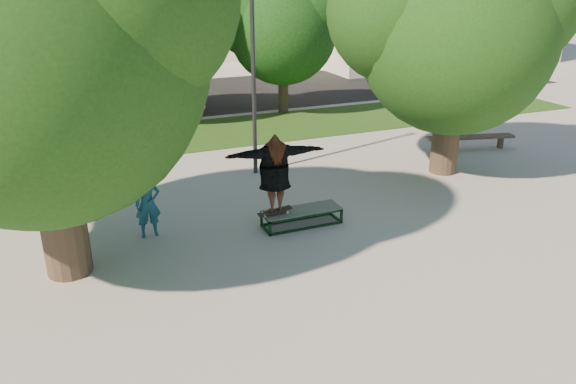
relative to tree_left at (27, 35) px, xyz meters
name	(u,v)px	position (x,y,z in m)	size (l,w,h in m)	color
ground	(291,255)	(4.29, -1.09, -4.42)	(120.00, 120.00, 0.00)	#A6A099
grass_strip	(214,133)	(5.29, 8.41, -4.41)	(30.00, 4.00, 0.02)	#234513
asphalt_strip	(153,99)	(4.29, 14.91, -4.42)	(40.00, 8.00, 0.01)	black
tree_left	(27,35)	(0.00, 0.00, 0.00)	(6.96, 5.95, 7.12)	#38281E
tree_right	(453,24)	(10.21, 1.99, -0.33)	(6.24, 5.33, 6.51)	#38281E
bg_tree_mid	(132,12)	(3.22, 10.98, -0.41)	(5.76, 4.92, 6.24)	#38281E
bg_tree_right	(281,23)	(8.73, 10.47, -0.93)	(5.04, 4.31, 5.43)	#38281E
lamppost	(253,61)	(5.29, 3.91, -1.27)	(0.25, 0.15, 6.11)	#2D2D30
grind_box	(302,217)	(5.08, 0.16, -4.23)	(1.80, 0.60, 0.38)	#103219
skater_rig	(275,173)	(4.43, 0.16, -3.09)	(2.23, 0.83, 1.85)	white
bystander	(148,204)	(1.79, 0.92, -3.66)	(0.55, 0.36, 1.52)	#1A5162
bench	(470,138)	(12.47, 3.38, -4.05)	(2.89, 1.10, 0.44)	brown
car_dark	(142,87)	(3.71, 13.74, -3.60)	(1.74, 4.98, 1.64)	black
car_grey	(107,89)	(2.29, 13.83, -3.59)	(2.75, 5.95, 1.65)	#535357
car_silver_b	(169,89)	(4.79, 13.56, -3.76)	(1.86, 4.58, 1.33)	#B0B0B5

